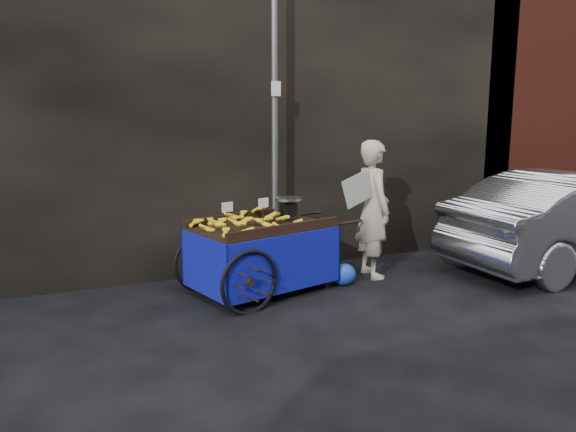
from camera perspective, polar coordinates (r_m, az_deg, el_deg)
name	(u,v)px	position (r m, az deg, el deg)	size (l,w,h in m)	color
ground	(294,309)	(6.21, 0.62, -9.41)	(80.00, 80.00, 0.00)	black
building_wall	(247,85)	(8.41, -4.16, 13.12)	(13.50, 2.00, 5.00)	black
street_pole	(275,121)	(7.15, -1.37, 9.65)	(0.12, 0.10, 4.00)	slate
banana_cart	(258,233)	(6.58, -3.04, -1.72)	(2.33, 1.47, 1.17)	black
vendor	(373,209)	(7.29, 8.61, 0.71)	(0.81, 0.68, 1.77)	#C5AA92
plastic_bag	(344,274)	(7.02, 5.72, -5.93)	(0.30, 0.24, 0.27)	blue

